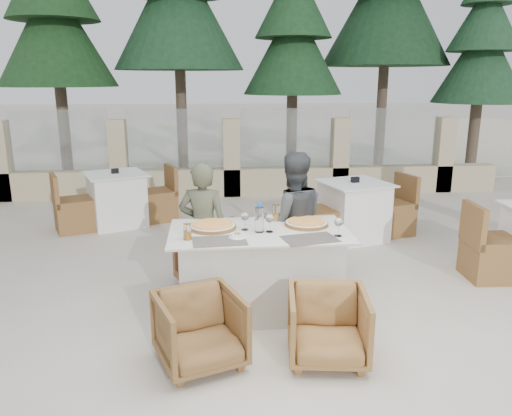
{
  "coord_description": "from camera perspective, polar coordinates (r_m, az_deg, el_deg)",
  "views": [
    {
      "loc": [
        -0.42,
        -4.18,
        2.08
      ],
      "look_at": [
        0.02,
        0.36,
        0.9
      ],
      "focal_mm": 35.0,
      "sensor_mm": 36.0,
      "label": 1
    }
  ],
  "objects": [
    {
      "name": "armchair_near_right",
      "position": [
        3.91,
        8.2,
        -13.21
      ],
      "size": [
        0.66,
        0.68,
        0.55
      ],
      "primitive_type": "imported",
      "rotation": [
        0.0,
        0.0,
        -0.14
      ],
      "color": "olive",
      "rests_on": "ground"
    },
    {
      "name": "perimeter_wall_far",
      "position": [
        9.08,
        -2.83,
        6.4
      ],
      "size": [
        10.0,
        0.34,
        1.6
      ],
      "primitive_type": null,
      "color": "#C7B58C",
      "rests_on": "ground"
    },
    {
      "name": "bg_table_a",
      "position": [
        7.53,
        -15.61,
        0.96
      ],
      "size": [
        1.83,
        1.38,
        0.77
      ],
      "primitive_type": null,
      "rotation": [
        0.0,
        0.0,
        0.39
      ],
      "color": "white",
      "rests_on": "ground"
    },
    {
      "name": "water_bottle",
      "position": [
        4.38,
        0.39,
        -1.09
      ],
      "size": [
        0.1,
        0.1,
        0.27
      ],
      "primitive_type": "cylinder",
      "rotation": [
        0.0,
        0.0,
        -0.35
      ],
      "color": "#BADDF5",
      "rests_on": "dining_table"
    },
    {
      "name": "dining_table",
      "position": [
        4.59,
        0.36,
        -7.18
      ],
      "size": [
        1.6,
        0.9,
        0.77
      ],
      "primitive_type": null,
      "color": "beige",
      "rests_on": "ground"
    },
    {
      "name": "diner_left",
      "position": [
        4.94,
        -6.05,
        -2.31
      ],
      "size": [
        0.54,
        0.41,
        1.32
      ],
      "primitive_type": "imported",
      "rotation": [
        0.0,
        0.0,
        2.92
      ],
      "color": "#4A4E39",
      "rests_on": "ground"
    },
    {
      "name": "ground",
      "position": [
        4.69,
        0.18,
        -11.85
      ],
      "size": [
        80.0,
        80.0,
        0.0
      ],
      "primitive_type": "plane",
      "color": "beige",
      "rests_on": "ground"
    },
    {
      "name": "olive_dish",
      "position": [
        4.26,
        -2.12,
        -3.13
      ],
      "size": [
        0.12,
        0.12,
        0.04
      ],
      "primitive_type": null,
      "rotation": [
        0.0,
        0.0,
        -0.12
      ],
      "color": "white",
      "rests_on": "dining_table"
    },
    {
      "name": "bg_table_b",
      "position": [
        6.75,
        11.09,
        -0.31
      ],
      "size": [
        1.8,
        1.23,
        0.77
      ],
      "primitive_type": null,
      "rotation": [
        0.0,
        0.0,
        0.27
      ],
      "color": "white",
      "rests_on": "ground"
    },
    {
      "name": "pizza_left",
      "position": [
        4.53,
        -4.98,
        -2.0
      ],
      "size": [
        0.45,
        0.45,
        0.06
      ],
      "primitive_type": "cylinder",
      "rotation": [
        0.0,
        0.0,
        -0.06
      ],
      "color": "orange",
      "rests_on": "dining_table"
    },
    {
      "name": "sand_patch",
      "position": [
        18.3,
        -4.2,
        7.98
      ],
      "size": [
        30.0,
        16.0,
        0.01
      ],
      "primitive_type": "cube",
      "color": "beige",
      "rests_on": "ground"
    },
    {
      "name": "pizza_right",
      "position": [
        4.64,
        5.79,
        -1.66
      ],
      "size": [
        0.51,
        0.51,
        0.05
      ],
      "primitive_type": "cylinder",
      "rotation": [
        0.0,
        0.0,
        0.32
      ],
      "color": "orange",
      "rests_on": "dining_table"
    },
    {
      "name": "wine_glass_centre",
      "position": [
        4.45,
        -1.27,
        -1.39
      ],
      "size": [
        0.1,
        0.1,
        0.18
      ],
      "primitive_type": null,
      "rotation": [
        0.0,
        0.0,
        -0.4
      ],
      "color": "white",
      "rests_on": "dining_table"
    },
    {
      "name": "pine_far_left",
      "position": [
        11.62,
        -21.87,
        16.84
      ],
      "size": [
        2.42,
        2.42,
        5.5
      ],
      "primitive_type": "cone",
      "color": "#1B3F1C",
      "rests_on": "ground"
    },
    {
      "name": "pine_centre",
      "position": [
        11.55,
        4.23,
        16.57
      ],
      "size": [
        2.2,
        2.2,
        5.0
      ],
      "primitive_type": "cone",
      "color": "#1D4322",
      "rests_on": "ground"
    },
    {
      "name": "wine_glass_corner",
      "position": [
        4.33,
        9.39,
        -2.04
      ],
      "size": [
        0.1,
        0.1,
        0.18
      ],
      "primitive_type": null,
      "rotation": [
        0.0,
        0.0,
        0.4
      ],
      "color": "white",
      "rests_on": "dining_table"
    },
    {
      "name": "wine_glass_near",
      "position": [
        4.39,
        1.57,
        -1.62
      ],
      "size": [
        0.09,
        0.09,
        0.18
      ],
      "primitive_type": null,
      "rotation": [
        0.0,
        0.0,
        -0.17
      ],
      "color": "white",
      "rests_on": "dining_table"
    },
    {
      "name": "diner_right",
      "position": [
        4.96,
        4.17,
        -1.64
      ],
      "size": [
        0.71,
        0.57,
        1.41
      ],
      "primitive_type": "imported",
      "rotation": [
        0.0,
        0.0,
        3.19
      ],
      "color": "#3E4244",
      "rests_on": "ground"
    },
    {
      "name": "placemat_near_left",
      "position": [
        4.18,
        -4.19,
        -3.79
      ],
      "size": [
        0.47,
        0.33,
        0.0
      ],
      "primitive_type": "cube",
      "rotation": [
        0.0,
        0.0,
        0.07
      ],
      "color": "#5C574E",
      "rests_on": "dining_table"
    },
    {
      "name": "pine_mid_right",
      "position": [
        12.77,
        14.72,
        20.01
      ],
      "size": [
        2.99,
        2.99,
        6.8
      ],
      "primitive_type": "cone",
      "color": "#193C1F",
      "rests_on": "ground"
    },
    {
      "name": "armchair_near_left",
      "position": [
        3.83,
        -6.43,
        -13.67
      ],
      "size": [
        0.76,
        0.77,
        0.55
      ],
      "primitive_type": "imported",
      "rotation": [
        0.0,
        0.0,
        0.35
      ],
      "color": "brown",
      "rests_on": "ground"
    },
    {
      "name": "beer_glass_left",
      "position": [
        4.23,
        -7.85,
        -2.7
      ],
      "size": [
        0.08,
        0.08,
        0.14
      ],
      "primitive_type": "cylinder",
      "rotation": [
        0.0,
        0.0,
        0.1
      ],
      "color": "orange",
      "rests_on": "dining_table"
    },
    {
      "name": "armchair_far_left",
      "position": [
        5.07,
        -4.39,
        -5.7
      ],
      "size": [
        0.95,
        0.96,
        0.67
      ],
      "primitive_type": "imported",
      "rotation": [
        0.0,
        0.0,
        3.57
      ],
      "color": "brown",
      "rests_on": "ground"
    },
    {
      "name": "beer_glass_right",
      "position": [
        4.76,
        2.34,
        -0.56
      ],
      "size": [
        0.09,
        0.09,
        0.15
      ],
      "primitive_type": "cylinder",
      "rotation": [
        0.0,
        0.0,
        0.23
      ],
      "color": "gold",
      "rests_on": "dining_table"
    },
    {
      "name": "armchair_far_right",
      "position": [
        5.4,
        4.49,
        -4.66
      ],
      "size": [
        0.84,
        0.85,
        0.62
      ],
      "primitive_type": "imported",
      "rotation": [
        0.0,
        0.0,
        3.44
      ],
      "color": "brown",
      "rests_on": "ground"
    },
    {
      "name": "placemat_near_right",
      "position": [
        4.25,
        6.17,
        -3.53
      ],
      "size": [
        0.5,
        0.39,
        0.0
      ],
      "primitive_type": "cube",
      "rotation": [
        0.0,
        0.0,
        0.21
      ],
      "color": "#504C45",
      "rests_on": "dining_table"
    },
    {
      "name": "pine_far_right",
      "position": [
        12.21,
        24.26,
        14.09
      ],
      "size": [
        1.98,
        1.98,
        4.5
      ],
      "primitive_type": "cone",
      "color": "#204729",
      "rests_on": "ground"
    },
    {
      "name": "pine_mid_left",
      "position": [
        11.75,
        -8.86,
        20.08
      ],
      "size": [
        2.86,
        2.86,
        6.5
      ],
      "primitive_type": "cone",
      "color": "#1C4324",
      "rests_on": "ground"
    }
  ]
}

